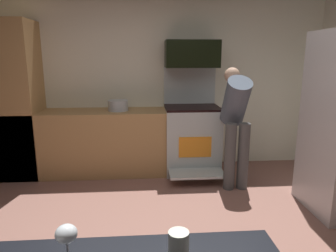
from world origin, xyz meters
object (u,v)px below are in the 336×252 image
wine_glass_far (66,235)px  stock_pot (118,105)px  microwave (192,54)px  oven_range (191,137)px  person_cook (236,118)px  mug_coffee (179,242)px

wine_glass_far → stock_pot: same height
microwave → stock_pot: 1.25m
oven_range → wine_glass_far: oven_range is taller
oven_range → wine_glass_far: bearing=-106.4°
person_cook → wine_glass_far: (-1.41, -2.65, 0.12)m
microwave → stock_pot: (-1.04, -0.08, -0.70)m
mug_coffee → person_cook: bearing=69.1°
wine_glass_far → stock_pot: bearing=91.5°
person_cook → stock_pot: person_cook is taller
microwave → stock_pot: size_ratio=2.65×
microwave → stock_pot: microwave is taller
oven_range → microwave: size_ratio=2.01×
microwave → mug_coffee: 3.41m
wine_glass_far → mug_coffee: bearing=3.2°
wine_glass_far → mug_coffee: wine_glass_far is taller
stock_pot → mug_coffee: bearing=-81.2°
person_cook → wine_glass_far: size_ratio=10.28×
microwave → wine_glass_far: 3.50m
microwave → person_cook: microwave is taller
oven_range → stock_pot: 1.14m
mug_coffee → oven_range: bearing=80.4°
oven_range → person_cook: person_cook is taller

